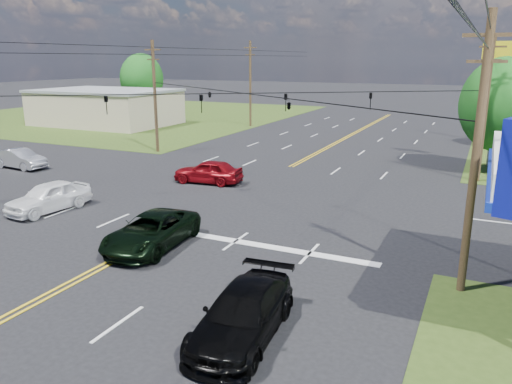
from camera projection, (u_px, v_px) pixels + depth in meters
The scene contains 19 objects.
ground at pixel (245, 192), 30.93m from camera, with size 280.00×280.00×0.00m, color black.
grass_nw at pixel (127, 115), 73.21m from camera, with size 46.00×48.00×0.03m, color #2D4415.
stop_bar at pixel (266, 247), 21.88m from camera, with size 10.00×0.50×0.02m, color silver.
retail_nw at pixel (106, 108), 61.89m from camera, with size 16.00×11.00×4.00m, color #BDB28E.
pole_se at pixel (476, 155), 16.47m from camera, with size 1.60×0.28×9.50m.
pole_nw at pixel (155, 95), 42.83m from camera, with size 1.60×0.28×9.50m.
pole_ne at pixel (486, 108), 32.23m from camera, with size 1.60×0.28×9.50m.
pole_left_far at pixel (250, 83), 59.40m from camera, with size 1.60×0.28×10.00m.
pole_right_far at pixel (489, 88), 48.80m from camera, with size 1.60×0.28×10.00m.
span_wire_signals at pixel (244, 93), 29.37m from camera, with size 26.00×18.00×1.13m.
power_lines at pixel (227, 47), 26.94m from camera, with size 26.04×100.00×0.64m.
tree_right_a at pixel (502, 105), 34.46m from camera, with size 5.70×5.70×8.18m.
tree_far_l at pixel (142, 79), 70.64m from camera, with size 6.08×6.08×8.72m.
pickup_dkgreen at pixel (151, 231), 21.63m from camera, with size 2.45×5.30×1.47m, color black.
suv_black at pixel (243, 314), 14.61m from camera, with size 2.07×5.09×1.48m, color black.
pickup_white at pixel (49, 197), 26.82m from camera, with size 1.87×4.65×1.59m, color white.
sedan_silver at pixel (20, 159), 37.30m from camera, with size 1.54×4.41×1.45m, color #ACACB1.
sedan_red at pixel (208, 171), 32.89m from camera, with size 1.83×4.55×1.55m, color maroon.
polesign_ne at pixel (499, 68), 36.53m from camera, with size 2.53×0.57×9.21m.
Camera 1 is at (13.25, -14.78, 8.00)m, focal length 35.00 mm.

